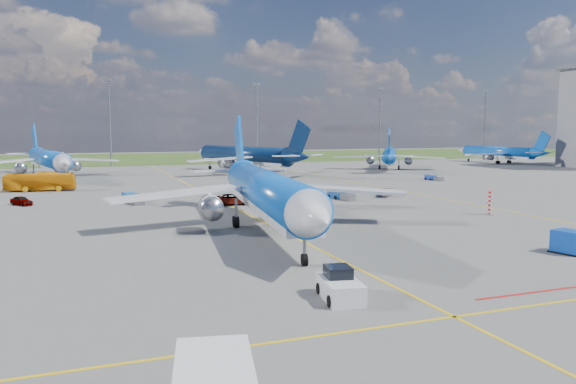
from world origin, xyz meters
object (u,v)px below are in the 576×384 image
object	(u,v)px
service_car_b	(232,199)
baggage_tug_c	(133,199)
service_car_c	(384,193)
baggage_tug_e	(433,178)
main_airliner	(267,231)
baggage_tug_w	(340,195)
uld_container	(569,242)
service_car_a	(21,201)
bg_jet_ene	(497,163)
warning_post	(490,202)
bg_jet_nnw	(50,178)
pushback_tug	(340,286)
bg_jet_ne	(389,169)
bg_jet_n	(244,173)
apron_bus	(40,182)

from	to	relation	value
service_car_b	baggage_tug_c	xyz separation A→B (m)	(-11.94, 6.50, -0.13)
service_car_c	baggage_tug_e	bearing A→B (deg)	86.24
main_airliner	baggage_tug_w	bearing A→B (deg)	56.03
uld_container	service_car_a	world-z (taller)	uld_container
service_car_a	baggage_tug_w	xyz separation A→B (m)	(41.57, -8.82, -0.07)
service_car_a	service_car_b	distance (m)	27.27
bg_jet_ene	uld_container	world-z (taller)	bg_jet_ene
warning_post	bg_jet_ene	bearing A→B (deg)	48.50
warning_post	uld_container	size ratio (longest dim) A/B	1.31
main_airliner	service_car_b	bearing A→B (deg)	92.56
bg_jet_nnw	pushback_tug	size ratio (longest dim) A/B	7.45
uld_container	bg_jet_nnw	bearing A→B (deg)	100.90
service_car_b	bg_jet_ne	bearing A→B (deg)	-49.06
bg_jet_n	baggage_tug_c	bearing A→B (deg)	37.96
bg_jet_nnw	pushback_tug	bearing A→B (deg)	-89.54
bg_jet_ne	service_car_b	distance (m)	74.23
bg_jet_ne	main_airliner	distance (m)	89.79
uld_container	service_car_a	size ratio (longest dim) A/B	0.64
bg_jet_n	service_car_c	xyz separation A→B (m)	(6.75, -49.78, 0.57)
bg_jet_ne	service_car_c	distance (m)	58.90
warning_post	main_airliner	size ratio (longest dim) A/B	0.07
bg_jet_n	service_car_c	bearing A→B (deg)	78.43
main_airliner	service_car_a	distance (m)	37.41
main_airliner	baggage_tug_c	size ratio (longest dim) A/B	7.36
service_car_c	baggage_tug_e	xyz separation A→B (m)	(22.25, 19.44, -0.11)
bg_jet_n	baggage_tug_e	xyz separation A→B (m)	(29.00, -30.34, 0.45)
apron_bus	bg_jet_ne	bearing A→B (deg)	-67.91
bg_jet_ne	baggage_tug_c	xyz separation A→B (m)	(-65.90, -44.47, 0.59)
main_airliner	pushback_tug	xyz separation A→B (m)	(-2.92, -22.16, 0.74)
warning_post	main_airliner	world-z (taller)	main_airliner
pushback_tug	service_car_b	size ratio (longest dim) A/B	1.06
bg_jet_n	uld_container	xyz separation A→B (m)	(1.46, -87.75, 0.91)
pushback_tug	baggage_tug_c	bearing A→B (deg)	108.65
bg_jet_ne	service_car_b	xyz separation A→B (m)	(-53.97, -50.97, 0.72)
baggage_tug_w	bg_jet_n	bearing A→B (deg)	79.63
uld_container	baggage_tug_e	xyz separation A→B (m)	(27.54, 57.41, -0.46)
bg_jet_n	service_car_c	size ratio (longest dim) A/B	11.07
pushback_tug	baggage_tug_e	distance (m)	79.55
bg_jet_nnw	baggage_tug_c	distance (m)	46.28
baggage_tug_c	baggage_tug_e	distance (m)	58.95
main_airliner	pushback_tug	world-z (taller)	main_airliner
service_car_a	baggage_tug_e	xyz separation A→B (m)	(71.06, 11.00, -0.15)
bg_jet_n	pushback_tug	distance (m)	94.57
service_car_b	baggage_tug_c	distance (m)	13.59
apron_bus	baggage_tug_w	distance (m)	48.15
pushback_tug	service_car_a	distance (m)	55.06
main_airliner	apron_bus	size ratio (longest dim) A/B	3.99
baggage_tug_w	apron_bus	bearing A→B (deg)	136.94
bg_jet_nnw	bg_jet_n	size ratio (longest dim) A/B	0.95
warning_post	main_airliner	bearing A→B (deg)	-178.35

